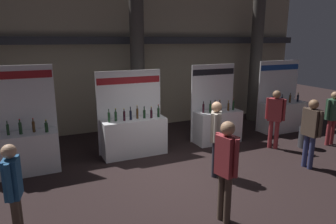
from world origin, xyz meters
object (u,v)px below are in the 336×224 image
at_px(exhibitor_booth_2, 217,123).
at_px(exhibitor_booth_3, 282,114).
at_px(visitor_1, 226,163).
at_px(visitor_5, 311,128).
at_px(visitor_6, 13,187).
at_px(trash_bin, 305,137).
at_px(visitor_4, 333,113).
at_px(exhibitor_booth_0, 23,148).
at_px(exhibitor_booth_1, 134,133).
at_px(visitor_3, 216,133).
at_px(visitor_2, 275,114).

relative_size(exhibitor_booth_2, exhibitor_booth_3, 0.99).
distance_m(visitor_1, visitor_5, 3.39).
height_order(exhibitor_booth_3, visitor_6, exhibitor_booth_3).
relative_size(trash_bin, visitor_4, 0.39).
relative_size(trash_bin, visitor_1, 0.35).
distance_m(exhibitor_booth_2, exhibitor_booth_3, 2.74).
relative_size(visitor_1, visitor_6, 1.12).
xyz_separation_m(exhibitor_booth_0, visitor_1, (3.20, -3.66, 0.47)).
bearing_deg(exhibitor_booth_2, trash_bin, -35.75).
xyz_separation_m(exhibitor_booth_1, visitor_3, (1.29, -2.08, 0.45)).
height_order(visitor_2, visitor_4, visitor_2).
xyz_separation_m(exhibitor_booth_2, visitor_1, (-2.24, -3.66, 0.49)).
relative_size(exhibitor_booth_1, visitor_6, 1.41).
relative_size(exhibitor_booth_2, trash_bin, 3.70).
xyz_separation_m(exhibitor_booth_3, visitor_5, (-1.76, -2.68, 0.42)).
distance_m(visitor_2, visitor_3, 2.73).
bearing_deg(exhibitor_booth_0, visitor_5, -22.06).
distance_m(visitor_2, visitor_6, 6.91).
bearing_deg(exhibitor_booth_1, visitor_5, -35.98).
bearing_deg(exhibitor_booth_1, exhibitor_booth_3, 0.28).
height_order(trash_bin, visitor_3, visitor_3).
distance_m(exhibitor_booth_2, visitor_1, 4.32).
height_order(exhibitor_booth_2, trash_bin, exhibitor_booth_2).
distance_m(exhibitor_booth_3, visitor_2, 2.02).
distance_m(exhibitor_booth_1, visitor_2, 4.09).
height_order(visitor_1, visitor_3, visitor_1).
bearing_deg(exhibitor_booth_3, visitor_2, -140.98).
xyz_separation_m(visitor_2, visitor_4, (1.79, -0.48, -0.05)).
relative_size(exhibitor_booth_0, exhibitor_booth_3, 1.05).
distance_m(visitor_1, visitor_6, 3.38).
xyz_separation_m(visitor_1, visitor_6, (-3.27, 0.84, -0.14)).
xyz_separation_m(trash_bin, visitor_3, (-3.49, -0.52, 0.73)).
xyz_separation_m(exhibitor_booth_2, visitor_4, (2.99, -1.65, 0.37)).
height_order(exhibitor_booth_2, visitor_3, exhibitor_booth_2).
height_order(visitor_1, visitor_6, visitor_1).
height_order(visitor_3, visitor_4, visitor_3).
distance_m(exhibitor_booth_2, visitor_6, 6.20).
relative_size(exhibitor_booth_3, visitor_2, 1.41).
xyz_separation_m(visitor_1, visitor_4, (5.23, 2.01, -0.11)).
distance_m(visitor_4, visitor_6, 8.57).
bearing_deg(visitor_5, exhibitor_booth_1, -127.69).
bearing_deg(visitor_3, visitor_5, -68.09).
bearing_deg(visitor_5, visitor_1, -73.57).
relative_size(exhibitor_booth_0, trash_bin, 3.95).
bearing_deg(visitor_2, visitor_6, -112.25).
height_order(exhibitor_booth_0, exhibitor_booth_1, exhibitor_booth_0).
xyz_separation_m(exhibitor_booth_3, visitor_4, (0.25, -1.73, 0.36)).
height_order(exhibitor_booth_1, trash_bin, exhibitor_booth_1).
bearing_deg(exhibitor_booth_0, trash_bin, -11.31).
height_order(exhibitor_booth_1, visitor_6, exhibitor_booth_1).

